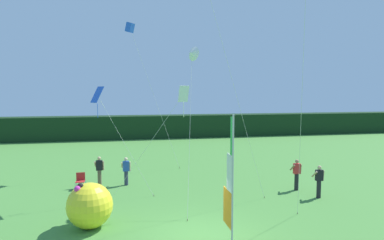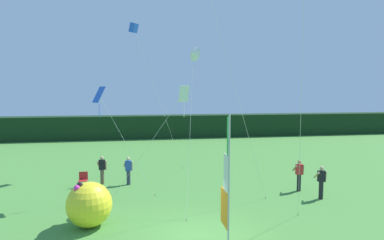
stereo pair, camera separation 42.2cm
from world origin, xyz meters
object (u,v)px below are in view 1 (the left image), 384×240
person_far_left (126,170)px  person_far_right (297,174)px  inflatable_balloon (90,205)px  kite_blue_box_4 (130,29)px  folding_chair (80,180)px  person_near_banner (99,170)px  banner_flag (230,187)px  kite_white_diamond_2 (179,101)px  kite_white_delta_1 (192,54)px  kite_blue_diamond_0 (99,99)px  person_mid_field (319,181)px

person_far_left → person_far_right: person_far_right is taller
inflatable_balloon → kite_blue_box_4: bearing=79.8°
folding_chair → kite_blue_box_4: (2.94, 4.49, 9.22)m
folding_chair → person_near_banner: bearing=29.6°
banner_flag → kite_white_diamond_2: size_ratio=0.83×
person_near_banner → kite_white_delta_1: 8.64m
person_far_left → kite_blue_diamond_0: 4.90m
person_far_left → kite_white_diamond_2: 6.36m
kite_white_delta_1 → kite_white_diamond_2: 2.93m
person_near_banner → folding_chair: size_ratio=1.88×
person_mid_field → kite_white_diamond_2: bearing=179.1°
folding_chair → banner_flag: bearing=-55.5°
person_far_left → kite_blue_box_4: kite_blue_box_4 is taller
inflatable_balloon → folding_chair: 5.78m
person_near_banner → folding_chair: bearing=-150.4°
kite_white_delta_1 → kite_blue_diamond_0: bearing=175.4°
banner_flag → kite_white_delta_1: (-0.06, 6.34, 5.08)m
banner_flag → person_far_right: bearing=46.7°
kite_blue_diamond_0 → person_far_right: bearing=-3.1°
person_near_banner → inflatable_balloon: 6.23m
folding_chair → kite_blue_diamond_0: kite_blue_diamond_0 is taller
person_near_banner → kite_white_diamond_2: (4.03, -4.45, 4.12)m
kite_white_delta_1 → person_mid_field: bearing=-14.6°
person_far_left → folding_chair: (-2.52, -0.23, -0.36)m
person_near_banner → person_far_right: bearing=-16.1°
banner_flag → kite_white_delta_1: 8.12m
banner_flag → person_far_right: banner_flag is taller
person_near_banner → person_far_right: person_far_right is taller
banner_flag → person_mid_field: bearing=36.9°
banner_flag → kite_blue_box_4: (-3.04, 13.19, 7.47)m
person_far_left → person_far_right: bearing=-16.7°
person_mid_field → kite_blue_diamond_0: kite_blue_diamond_0 is taller
kite_blue_box_4 → inflatable_balloon: bearing=-100.2°
person_far_left → kite_blue_diamond_0: bearing=-118.8°
kite_blue_box_4 → kite_blue_diamond_0: bearing=-104.2°
person_mid_field → inflatable_balloon: 11.24m
folding_chair → kite_blue_box_4: bearing=56.8°
kite_blue_diamond_0 → person_far_left: bearing=61.2°
banner_flag → person_far_left: banner_flag is taller
inflatable_balloon → kite_blue_diamond_0: size_ratio=0.33×
inflatable_balloon → kite_white_delta_1: bearing=34.4°
inflatable_balloon → folding_chair: inflatable_balloon is taller
folding_chair → kite_white_diamond_2: (5.03, -3.89, 4.50)m
banner_flag → inflatable_balloon: banner_flag is taller
kite_white_delta_1 → kite_white_diamond_2: (-0.90, -1.52, -2.33)m
banner_flag → kite_blue_diamond_0: kite_blue_diamond_0 is taller
person_far_left → kite_blue_diamond_0: (-1.22, -2.22, 4.20)m
inflatable_balloon → person_far_right: bearing=16.2°
person_far_right → folding_chair: size_ratio=1.92×
person_far_right → kite_white_delta_1: size_ratio=0.22×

